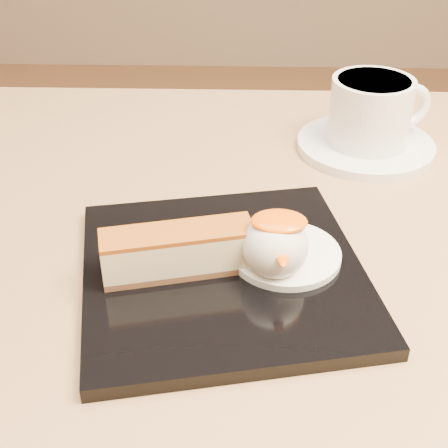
{
  "coord_description": "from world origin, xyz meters",
  "views": [
    {
      "loc": [
        -0.02,
        -0.39,
        1.04
      ],
      "look_at": [
        -0.03,
        0.02,
        0.76
      ],
      "focal_mm": 50.0,
      "sensor_mm": 36.0,
      "label": 1
    }
  ],
  "objects_px": {
    "dessert_plate": "(223,273)",
    "saucer": "(365,145)",
    "table": "(259,405)",
    "coffee_cup": "(372,110)",
    "cheesecake": "(178,251)",
    "ice_cream_scoop": "(275,246)"
  },
  "relations": [
    {
      "from": "dessert_plate",
      "to": "ice_cream_scoop",
      "type": "relative_size",
      "value": 4.3
    },
    {
      "from": "table",
      "to": "coffee_cup",
      "type": "xyz_separation_m",
      "value": [
        0.12,
        0.23,
        0.2
      ]
    },
    {
      "from": "saucer",
      "to": "ice_cream_scoop",
      "type": "bearing_deg",
      "value": -114.87
    },
    {
      "from": "table",
      "to": "coffee_cup",
      "type": "relative_size",
      "value": 6.98
    },
    {
      "from": "saucer",
      "to": "coffee_cup",
      "type": "height_order",
      "value": "coffee_cup"
    },
    {
      "from": "table",
      "to": "coffee_cup",
      "type": "distance_m",
      "value": 0.33
    },
    {
      "from": "saucer",
      "to": "coffee_cup",
      "type": "bearing_deg",
      "value": 18.74
    },
    {
      "from": "table",
      "to": "ice_cream_scoop",
      "type": "bearing_deg",
      "value": -50.16
    },
    {
      "from": "table",
      "to": "cheesecake",
      "type": "relative_size",
      "value": 6.58
    },
    {
      "from": "coffee_cup",
      "to": "saucer",
      "type": "bearing_deg",
      "value": -180.0
    },
    {
      "from": "dessert_plate",
      "to": "saucer",
      "type": "xyz_separation_m",
      "value": [
        0.15,
        0.23,
        -0.0
      ]
    },
    {
      "from": "coffee_cup",
      "to": "cheesecake",
      "type": "bearing_deg",
      "value": -146.9
    },
    {
      "from": "table",
      "to": "cheesecake",
      "type": "distance_m",
      "value": 0.2
    },
    {
      "from": "table",
      "to": "cheesecake",
      "type": "xyz_separation_m",
      "value": [
        -0.07,
        -0.01,
        0.19
      ]
    },
    {
      "from": "dessert_plate",
      "to": "ice_cream_scoop",
      "type": "bearing_deg",
      "value": -7.13
    },
    {
      "from": "cheesecake",
      "to": "ice_cream_scoop",
      "type": "height_order",
      "value": "ice_cream_scoop"
    },
    {
      "from": "cheesecake",
      "to": "coffee_cup",
      "type": "bearing_deg",
      "value": 38.36
    },
    {
      "from": "coffee_cup",
      "to": "dessert_plate",
      "type": "bearing_deg",
      "value": -141.87
    },
    {
      "from": "ice_cream_scoop",
      "to": "saucer",
      "type": "distance_m",
      "value": 0.26
    },
    {
      "from": "cheesecake",
      "to": "ice_cream_scoop",
      "type": "xyz_separation_m",
      "value": [
        0.08,
        0.0,
        0.01
      ]
    },
    {
      "from": "table",
      "to": "ice_cream_scoop",
      "type": "relative_size",
      "value": 15.65
    },
    {
      "from": "cheesecake",
      "to": "saucer",
      "type": "bearing_deg",
      "value": 38.59
    }
  ]
}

